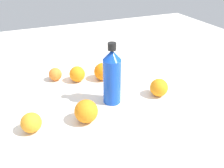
{
  "coord_description": "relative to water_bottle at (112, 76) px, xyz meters",
  "views": [
    {
      "loc": [
        0.29,
        0.69,
        0.52
      ],
      "look_at": [
        -0.01,
        -0.02,
        0.08
      ],
      "focal_mm": 36.86,
      "sensor_mm": 36.0,
      "label": 1
    }
  ],
  "objects": [
    {
      "name": "orange_1",
      "position": [
        0.13,
        0.08,
        -0.07
      ],
      "size": [
        0.08,
        0.08,
        0.08
      ],
      "primitive_type": "sphere",
      "color": "orange",
      "rests_on": "ground_plane"
    },
    {
      "name": "ground_plane",
      "position": [
        0.01,
        0.02,
        -0.11
      ],
      "size": [
        2.4,
        2.4,
        0.0
      ],
      "primitive_type": "plane",
      "color": "silver"
    },
    {
      "name": "orange_5",
      "position": [
        0.08,
        -0.22,
        -0.08
      ],
      "size": [
        0.07,
        0.07,
        0.07
      ],
      "primitive_type": "sphere",
      "color": "orange",
      "rests_on": "ground_plane"
    },
    {
      "name": "orange_3",
      "position": [
        0.17,
        -0.27,
        -0.08
      ],
      "size": [
        0.06,
        0.06,
        0.06
      ],
      "primitive_type": "sphere",
      "color": "orange",
      "rests_on": "ground_plane"
    },
    {
      "name": "orange_4",
      "position": [
        -0.2,
        0.03,
        -0.08
      ],
      "size": [
        0.07,
        0.07,
        0.07
      ],
      "primitive_type": "sphere",
      "color": "orange",
      "rests_on": "ground_plane"
    },
    {
      "name": "orange_0",
      "position": [
        0.31,
        0.06,
        -0.08
      ],
      "size": [
        0.07,
        0.07,
        0.07
      ],
      "primitive_type": "sphere",
      "color": "orange",
      "rests_on": "ground_plane"
    },
    {
      "name": "water_bottle",
      "position": [
        0.0,
        0.0,
        0.0
      ],
      "size": [
        0.07,
        0.07,
        0.25
      ],
      "rotation": [
        0.0,
        0.0,
        6.13
      ],
      "color": "blue",
      "rests_on": "ground_plane"
    },
    {
      "name": "orange_2",
      "position": [
        -0.03,
        -0.19,
        -0.07
      ],
      "size": [
        0.08,
        0.08,
        0.08
      ],
      "primitive_type": "sphere",
      "color": "orange",
      "rests_on": "ground_plane"
    }
  ]
}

